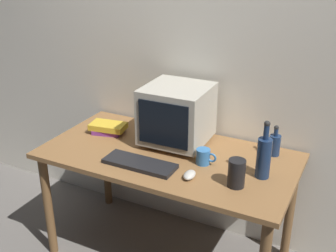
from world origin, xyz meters
TOP-DOWN VIEW (x-y plane):
  - back_wall at (0.00, 0.44)m, footprint 4.00×0.08m
  - desk at (0.00, 0.00)m, footprint 1.51×0.77m
  - crt_monitor at (-0.02, 0.15)m, footprint 0.39×0.40m
  - keyboard at (-0.08, -0.20)m, footprint 0.42×0.15m
  - computer_mouse at (0.23, -0.20)m, footprint 0.07×0.10m
  - bottle_tall at (0.57, -0.01)m, footprint 0.08×0.08m
  - bottle_short at (0.56, 0.27)m, footprint 0.07×0.07m
  - book_stack at (-0.49, 0.09)m, footprint 0.25×0.19m
  - mug at (0.24, -0.02)m, footprint 0.12×0.08m
  - metal_canister at (0.48, -0.16)m, footprint 0.09×0.09m

SIDE VIEW (x-z plane):
  - desk at x=0.00m, z-range 0.28..1.03m
  - keyboard at x=-0.08m, z-range 0.75..0.77m
  - computer_mouse at x=0.23m, z-range 0.75..0.78m
  - book_stack at x=-0.49m, z-range 0.75..0.82m
  - mug at x=0.24m, z-range 0.75..0.84m
  - bottle_short at x=0.56m, z-range 0.72..0.91m
  - metal_canister at x=0.48m, z-range 0.75..0.90m
  - bottle_tall at x=0.57m, z-range 0.71..1.03m
  - crt_monitor at x=-0.02m, z-range 0.76..1.13m
  - back_wall at x=0.00m, z-range 0.00..2.50m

